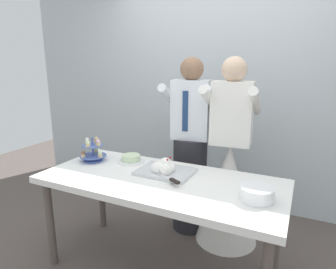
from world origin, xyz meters
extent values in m
plane|color=#564C47|center=(0.00, 0.00, 0.00)|extent=(8.00, 8.00, 0.00)
cube|color=silver|center=(0.00, 1.42, 1.45)|extent=(5.20, 0.10, 2.90)
cube|color=white|center=(0.00, 0.00, 0.75)|extent=(1.80, 0.80, 0.05)
cylinder|color=#564C47|center=(-0.82, -0.32, 0.36)|extent=(0.06, 0.06, 0.72)
cylinder|color=#564C47|center=(-0.82, 0.32, 0.36)|extent=(0.06, 0.06, 0.72)
cylinder|color=#564C47|center=(0.82, 0.32, 0.36)|extent=(0.06, 0.06, 0.72)
cylinder|color=#4C66B2|center=(-0.71, 0.10, 0.78)|extent=(0.17, 0.17, 0.01)
cylinder|color=#4C66B2|center=(-0.71, 0.10, 0.88)|extent=(0.01, 0.01, 0.21)
cylinder|color=#4C66B2|center=(-0.71, 0.10, 0.82)|extent=(0.23, 0.23, 0.01)
cylinder|color=#D1B784|center=(-0.62, 0.09, 0.84)|extent=(0.04, 0.04, 0.03)
sphere|color=beige|center=(-0.62, 0.09, 0.86)|extent=(0.04, 0.04, 0.04)
cylinder|color=#D1B784|center=(-0.74, 0.18, 0.84)|extent=(0.04, 0.04, 0.03)
sphere|color=beige|center=(-0.74, 0.18, 0.86)|extent=(0.04, 0.04, 0.04)
cylinder|color=#D1B784|center=(-0.75, 0.03, 0.84)|extent=(0.04, 0.04, 0.03)
sphere|color=brown|center=(-0.75, 0.03, 0.86)|extent=(0.04, 0.04, 0.04)
cylinder|color=#4C66B2|center=(-0.71, 0.10, 0.92)|extent=(0.18, 0.18, 0.01)
cylinder|color=#D1B784|center=(-0.65, 0.11, 0.93)|extent=(0.04, 0.04, 0.03)
sphere|color=#EAB7C6|center=(-0.65, 0.11, 0.96)|extent=(0.04, 0.04, 0.04)
cylinder|color=#D1B784|center=(-0.71, 0.16, 0.93)|extent=(0.04, 0.04, 0.03)
sphere|color=#D6B27A|center=(-0.71, 0.16, 0.96)|extent=(0.04, 0.04, 0.04)
cylinder|color=#D1B784|center=(-0.77, 0.11, 0.93)|extent=(0.04, 0.04, 0.03)
sphere|color=white|center=(-0.77, 0.11, 0.96)|extent=(0.04, 0.04, 0.04)
cylinder|color=#D1B784|center=(-0.70, 0.04, 0.93)|extent=(0.04, 0.04, 0.03)
sphere|color=beige|center=(-0.70, 0.04, 0.96)|extent=(0.04, 0.04, 0.04)
cube|color=silver|center=(-0.01, 0.11, 0.79)|extent=(0.42, 0.31, 0.02)
sphere|color=white|center=(0.04, 0.11, 0.82)|extent=(0.07, 0.07, 0.07)
sphere|color=white|center=(0.01, 0.15, 0.83)|extent=(0.08, 0.08, 0.08)
sphere|color=white|center=(-0.03, 0.15, 0.83)|extent=(0.09, 0.09, 0.09)
sphere|color=white|center=(-0.06, 0.11, 0.82)|extent=(0.07, 0.07, 0.07)
sphere|color=white|center=(-0.05, 0.05, 0.83)|extent=(0.10, 0.10, 0.10)
sphere|color=white|center=(0.03, 0.04, 0.83)|extent=(0.09, 0.09, 0.09)
sphere|color=white|center=(-0.01, 0.11, 0.84)|extent=(0.11, 0.11, 0.11)
sphere|color=#2D1938|center=(-0.02, 0.12, 0.87)|extent=(0.02, 0.02, 0.02)
sphere|color=#2D1938|center=(-0.01, 0.11, 0.89)|extent=(0.02, 0.02, 0.02)
sphere|color=#B21923|center=(0.00, 0.18, 0.88)|extent=(0.02, 0.02, 0.02)
sphere|color=#B21923|center=(0.01, 0.10, 0.89)|extent=(0.02, 0.02, 0.02)
cube|color=silver|center=(0.02, 0.00, 0.80)|extent=(0.21, 0.12, 0.00)
cube|color=black|center=(0.15, -0.07, 0.81)|extent=(0.09, 0.06, 0.02)
cylinder|color=white|center=(0.70, -0.05, 0.78)|extent=(0.21, 0.21, 0.01)
cylinder|color=white|center=(0.70, -0.05, 0.79)|extent=(0.21, 0.21, 0.01)
cylinder|color=white|center=(0.70, -0.05, 0.80)|extent=(0.21, 0.21, 0.01)
cylinder|color=white|center=(0.70, -0.05, 0.81)|extent=(0.21, 0.21, 0.01)
cylinder|color=white|center=(0.70, -0.04, 0.82)|extent=(0.21, 0.21, 0.01)
cylinder|color=white|center=(0.70, -0.04, 0.84)|extent=(0.21, 0.21, 0.01)
cylinder|color=white|center=(0.70, -0.05, 0.85)|extent=(0.21, 0.21, 0.01)
cylinder|color=white|center=(0.70, -0.05, 0.86)|extent=(0.21, 0.21, 0.01)
cylinder|color=white|center=(-0.40, 0.22, 0.78)|extent=(0.24, 0.24, 0.01)
cylinder|color=beige|center=(-0.40, 0.22, 0.81)|extent=(0.16, 0.16, 0.05)
cylinder|color=#232328|center=(-0.02, 0.67, 0.46)|extent=(0.32, 0.32, 0.92)
cube|color=white|center=(-0.02, 0.67, 1.19)|extent=(0.36, 0.24, 0.54)
sphere|color=#8C664C|center=(-0.02, 0.67, 1.55)|extent=(0.21, 0.21, 0.21)
cylinder|color=white|center=(-0.23, 0.65, 1.30)|extent=(0.14, 0.49, 0.28)
cylinder|color=white|center=(0.15, 0.70, 1.30)|extent=(0.14, 0.49, 0.28)
cube|color=navy|center=(-0.04, 0.57, 1.19)|extent=(0.05, 0.02, 0.36)
cone|color=white|center=(0.36, 0.64, 0.46)|extent=(0.56, 0.56, 0.92)
cube|color=white|center=(0.36, 0.64, 1.19)|extent=(0.35, 0.22, 0.54)
sphere|color=beige|center=(0.36, 0.64, 1.55)|extent=(0.21, 0.21, 0.21)
cylinder|color=white|center=(0.16, 0.62, 1.30)|extent=(0.11, 0.49, 0.28)
cylinder|color=white|center=(0.54, 0.65, 1.30)|extent=(0.11, 0.49, 0.28)
camera|label=1|loc=(0.92, -1.76, 1.59)|focal=30.81mm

